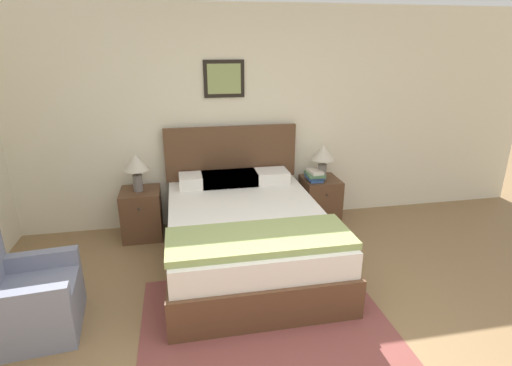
{
  "coord_description": "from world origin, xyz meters",
  "views": [
    {
      "loc": [
        -0.77,
        -1.86,
        2.16
      ],
      "look_at": [
        -0.09,
        1.58,
        0.93
      ],
      "focal_mm": 28.0,
      "sensor_mm": 36.0,
      "label": 1
    }
  ],
  "objects_px": {
    "bed": "(246,232)",
    "table_lamp_by_door": "(323,155)",
    "nightstand_by_door": "(320,200)",
    "armchair": "(26,300)",
    "table_lamp_near_window": "(136,165)",
    "nightstand_near_window": "(142,214)"
  },
  "relations": [
    {
      "from": "nightstand_near_window",
      "to": "table_lamp_near_window",
      "type": "relative_size",
      "value": 1.32
    },
    {
      "from": "bed",
      "to": "nightstand_by_door",
      "type": "height_order",
      "value": "bed"
    },
    {
      "from": "nightstand_near_window",
      "to": "table_lamp_near_window",
      "type": "bearing_deg",
      "value": -134.07
    },
    {
      "from": "nightstand_near_window",
      "to": "armchair",
      "type": "bearing_deg",
      "value": -116.28
    },
    {
      "from": "armchair",
      "to": "nightstand_by_door",
      "type": "height_order",
      "value": "armchair"
    },
    {
      "from": "table_lamp_by_door",
      "to": "bed",
      "type": "bearing_deg",
      "value": -143.85
    },
    {
      "from": "bed",
      "to": "nightstand_near_window",
      "type": "relative_size",
      "value": 3.74
    },
    {
      "from": "bed",
      "to": "nightstand_near_window",
      "type": "xyz_separation_m",
      "value": [
        -1.09,
        0.81,
        -0.05
      ]
    },
    {
      "from": "nightstand_near_window",
      "to": "table_lamp_near_window",
      "type": "height_order",
      "value": "table_lamp_near_window"
    },
    {
      "from": "table_lamp_near_window",
      "to": "table_lamp_by_door",
      "type": "bearing_deg",
      "value": 0.0
    },
    {
      "from": "nightstand_near_window",
      "to": "bed",
      "type": "bearing_deg",
      "value": -36.64
    },
    {
      "from": "table_lamp_near_window",
      "to": "table_lamp_by_door",
      "type": "height_order",
      "value": "same"
    },
    {
      "from": "nightstand_near_window",
      "to": "table_lamp_near_window",
      "type": "xyz_separation_m",
      "value": [
        -0.01,
        -0.01,
        0.6
      ]
    },
    {
      "from": "table_lamp_near_window",
      "to": "table_lamp_by_door",
      "type": "distance_m",
      "value": 2.19
    },
    {
      "from": "bed",
      "to": "table_lamp_by_door",
      "type": "bearing_deg",
      "value": 36.15
    },
    {
      "from": "bed",
      "to": "table_lamp_by_door",
      "type": "relative_size",
      "value": 4.93
    },
    {
      "from": "nightstand_by_door",
      "to": "table_lamp_by_door",
      "type": "xyz_separation_m",
      "value": [
        0.01,
        -0.01,
        0.6
      ]
    },
    {
      "from": "nightstand_by_door",
      "to": "armchair",
      "type": "bearing_deg",
      "value": -152.31
    },
    {
      "from": "bed",
      "to": "armchair",
      "type": "height_order",
      "value": "bed"
    },
    {
      "from": "bed",
      "to": "armchair",
      "type": "bearing_deg",
      "value": -158.35
    },
    {
      "from": "nightstand_near_window",
      "to": "table_lamp_by_door",
      "type": "distance_m",
      "value": 2.27
    },
    {
      "from": "armchair",
      "to": "table_lamp_near_window",
      "type": "height_order",
      "value": "table_lamp_near_window"
    }
  ]
}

